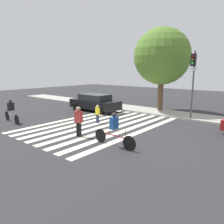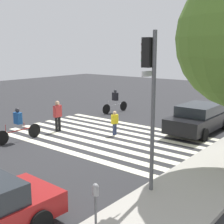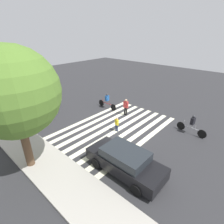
% 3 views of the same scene
% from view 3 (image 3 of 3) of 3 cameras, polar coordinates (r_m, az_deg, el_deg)
% --- Properties ---
extents(ground_plane, '(60.00, 60.00, 0.00)m').
position_cam_3_polar(ground_plane, '(14.95, 0.94, -5.12)').
color(ground_plane, '#2D2D30').
extents(sidewalk_curb, '(36.00, 2.50, 0.14)m').
position_cam_3_polar(sidewalk_curb, '(11.81, -20.26, -15.96)').
color(sidewalk_curb, '#ADA89E').
rests_on(sidewalk_curb, ground_plane).
extents(crosswalk_stripes, '(6.22, 10.00, 0.01)m').
position_cam_3_polar(crosswalk_stripes, '(14.95, 0.94, -5.10)').
color(crosswalk_stripes, '#F2EDCC').
rests_on(crosswalk_stripes, ground_plane).
extents(traffic_light, '(0.60, 0.50, 4.87)m').
position_cam_3_polar(traffic_light, '(13.93, -26.85, 5.14)').
color(traffic_light, '#515456').
rests_on(traffic_light, ground_plane).
extents(parking_meter, '(0.15, 0.15, 1.30)m').
position_cam_3_polar(parking_meter, '(17.08, -29.56, -0.93)').
color(parking_meter, '#515456').
rests_on(parking_meter, ground_plane).
extents(street_tree, '(4.73, 4.73, 7.07)m').
position_cam_3_polar(street_tree, '(10.07, -29.55, 5.39)').
color(street_tree, brown).
rests_on(street_tree, ground_plane).
extents(pedestrian_adult_tall_backpack, '(0.47, 0.25, 1.66)m').
position_cam_3_polar(pedestrian_adult_tall_backpack, '(16.79, 4.53, 1.92)').
color(pedestrian_adult_tall_backpack, black).
rests_on(pedestrian_adult_tall_backpack, ground_plane).
extents(pedestrian_adult_yellow_jacket, '(0.38, 0.26, 1.26)m').
position_cam_3_polar(pedestrian_adult_yellow_jacket, '(14.13, 1.56, -3.74)').
color(pedestrian_adult_yellow_jacket, navy).
rests_on(pedestrian_adult_yellow_jacket, ground_plane).
extents(cyclist_far_lane, '(2.40, 0.42, 1.63)m').
position_cam_3_polar(cyclist_far_lane, '(15.10, 24.72, -3.57)').
color(cyclist_far_lane, black).
rests_on(cyclist_far_lane, ground_plane).
extents(cyclist_mid_street, '(2.49, 0.41, 1.64)m').
position_cam_3_polar(cyclist_mid_street, '(18.29, -1.61, 3.77)').
color(cyclist_mid_street, black).
rests_on(cyclist_mid_street, ground_plane).
extents(car_parked_silver_sedan, '(4.68, 2.03, 1.49)m').
position_cam_3_polar(car_parked_silver_sedan, '(10.39, 4.24, -15.61)').
color(car_parked_silver_sedan, black).
rests_on(car_parked_silver_sedan, ground_plane).
extents(car_parked_far_curb, '(4.57, 2.09, 1.36)m').
position_cam_3_polar(car_parked_far_curb, '(19.69, -26.51, 2.10)').
color(car_parked_far_curb, maroon).
rests_on(car_parked_far_curb, ground_plane).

